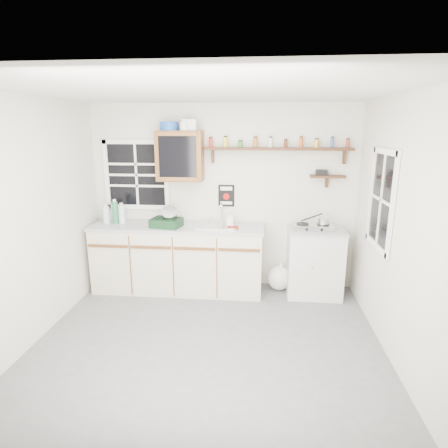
% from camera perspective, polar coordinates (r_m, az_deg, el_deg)
% --- Properties ---
extents(room, '(3.64, 3.24, 2.54)m').
position_cam_1_polar(room, '(3.62, -2.71, -0.53)').
color(room, '#555557').
rests_on(room, ground).
extents(main_cabinet, '(2.31, 0.63, 0.92)m').
position_cam_1_polar(main_cabinet, '(5.17, -7.00, -5.10)').
color(main_cabinet, beige).
rests_on(main_cabinet, floor).
extents(right_cabinet, '(0.73, 0.57, 0.91)m').
position_cam_1_polar(right_cabinet, '(5.14, 13.59, -5.62)').
color(right_cabinet, beige).
rests_on(right_cabinet, floor).
extents(sink, '(0.52, 0.44, 0.29)m').
position_cam_1_polar(sink, '(4.95, -1.08, -0.20)').
color(sink, '#BABABF').
rests_on(sink, main_cabinet).
extents(upper_cabinet, '(0.60, 0.32, 0.65)m').
position_cam_1_polar(upper_cabinet, '(5.02, -6.73, 10.26)').
color(upper_cabinet, brown).
rests_on(upper_cabinet, wall_back).
extents(upper_cabinet_clutter, '(0.48, 0.24, 0.14)m').
position_cam_1_polar(upper_cabinet_clutter, '(5.02, -7.07, 14.64)').
color(upper_cabinet_clutter, '#1947A8').
rests_on(upper_cabinet_clutter, upper_cabinet).
extents(spice_shelf, '(1.91, 0.18, 0.35)m').
position_cam_1_polar(spice_shelf, '(4.98, 8.10, 11.38)').
color(spice_shelf, '#311D0D').
rests_on(spice_shelf, wall_back).
extents(secondary_shelf, '(0.45, 0.16, 0.24)m').
position_cam_1_polar(secondary_shelf, '(5.09, 15.23, 7.10)').
color(secondary_shelf, '#311D0D').
rests_on(secondary_shelf, wall_back).
extents(warning_sign, '(0.22, 0.02, 0.30)m').
position_cam_1_polar(warning_sign, '(5.14, 0.36, 4.34)').
color(warning_sign, black).
rests_on(warning_sign, wall_back).
extents(window_back, '(0.93, 0.03, 0.98)m').
position_cam_1_polar(window_back, '(5.36, -13.18, 7.29)').
color(window_back, black).
rests_on(window_back, wall_back).
extents(window_right, '(0.03, 0.78, 1.08)m').
position_cam_1_polar(window_right, '(4.27, 22.91, 3.41)').
color(window_right, black).
rests_on(window_right, wall_back).
extents(water_bottles, '(0.30, 0.10, 0.33)m').
position_cam_1_polar(water_bottles, '(5.28, -16.42, 1.54)').
color(water_bottles, silver).
rests_on(water_bottles, main_cabinet).
extents(dish_rack, '(0.42, 0.35, 0.28)m').
position_cam_1_polar(dish_rack, '(4.95, -8.63, 0.59)').
color(dish_rack, black).
rests_on(dish_rack, main_cabinet).
extents(soap_bottle, '(0.09, 0.09, 0.19)m').
position_cam_1_polar(soap_bottle, '(4.96, 0.93, 0.83)').
color(soap_bottle, white).
rests_on(soap_bottle, main_cabinet).
extents(rag, '(0.16, 0.14, 0.02)m').
position_cam_1_polar(rag, '(4.83, 1.35, -0.58)').
color(rag, maroon).
rests_on(rag, main_cabinet).
extents(hotplate, '(0.52, 0.29, 0.08)m').
position_cam_1_polar(hotplate, '(4.97, 13.37, -0.39)').
color(hotplate, '#BABABF').
rests_on(hotplate, right_cabinet).
extents(saucepan, '(0.34, 0.19, 0.15)m').
position_cam_1_polar(saucepan, '(4.97, 14.80, 0.43)').
color(saucepan, '#BABABF').
rests_on(saucepan, hotplate).
extents(trash_bag, '(0.37, 0.34, 0.42)m').
position_cam_1_polar(trash_bag, '(5.26, 8.40, -8.09)').
color(trash_bag, silver).
rests_on(trash_bag, floor).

